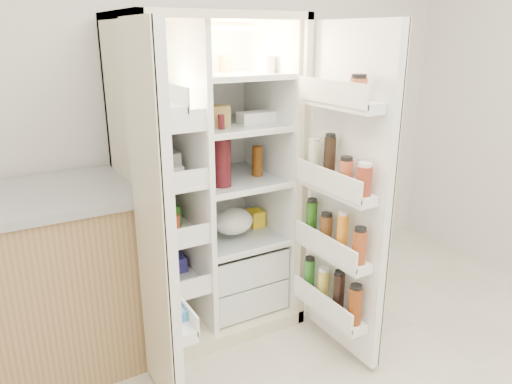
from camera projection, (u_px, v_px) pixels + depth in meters
wall_back at (198, 91)px, 3.03m from camera, size 4.00×0.02×2.70m
refrigerator at (207, 202)px, 2.88m from camera, size 0.92×0.70×1.80m
freezer_door at (156, 229)px, 2.09m from camera, size 0.15×0.40×1.72m
fridge_door at (345, 202)px, 2.49m from camera, size 0.17×0.58×1.72m
kitchen_counter at (12, 290)px, 2.41m from camera, size 1.32×0.70×0.96m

